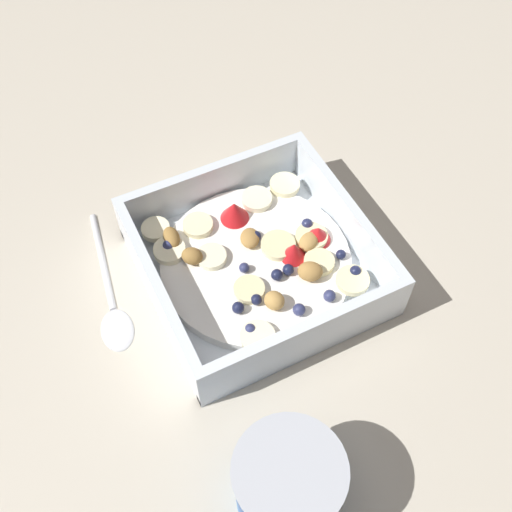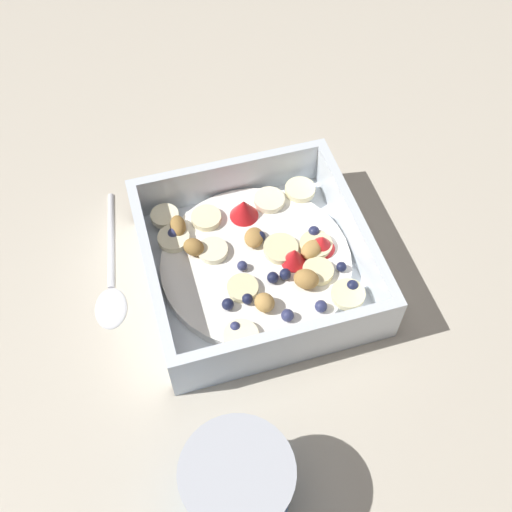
{
  "view_description": "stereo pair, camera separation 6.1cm",
  "coord_description": "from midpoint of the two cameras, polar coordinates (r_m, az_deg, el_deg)",
  "views": [
    {
      "loc": [
        0.15,
        0.33,
        0.53
      ],
      "look_at": [
        -0.01,
        0.01,
        0.03
      ],
      "focal_mm": 43.09,
      "sensor_mm": 36.0,
      "label": 1
    },
    {
      "loc": [
        0.09,
        0.35,
        0.53
      ],
      "look_at": [
        -0.01,
        0.01,
        0.03
      ],
      "focal_mm": 43.09,
      "sensor_mm": 36.0,
      "label": 2
    }
  ],
  "objects": [
    {
      "name": "spoon",
      "position": [
        0.63,
        -10.73,
        -2.76
      ],
      "size": [
        0.04,
        0.17,
        0.01
      ],
      "color": "silver",
      "rests_on": "ground"
    },
    {
      "name": "ground_plane",
      "position": [
        0.64,
        1.72,
        -0.9
      ],
      "size": [
        2.4,
        2.4,
        0.0
      ],
      "primitive_type": "plane",
      "color": "beige"
    },
    {
      "name": "yogurt_cup",
      "position": [
        0.51,
        1.97,
        -20.73
      ],
      "size": [
        0.09,
        0.09,
        0.07
      ],
      "color": "#3370B7",
      "rests_on": "ground"
    },
    {
      "name": "fruit_bowl",
      "position": [
        0.62,
        2.9,
        -0.71
      ],
      "size": [
        0.22,
        0.22,
        0.06
      ],
      "color": "white",
      "rests_on": "ground"
    }
  ]
}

